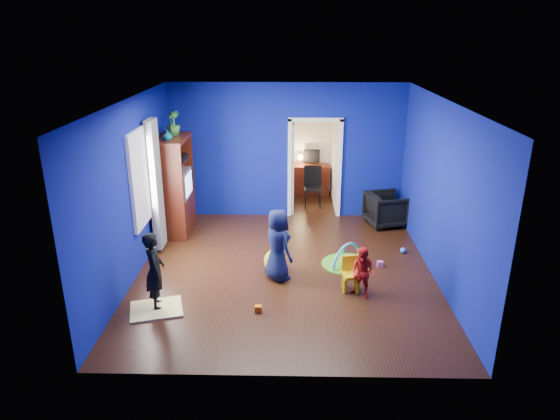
{
  "coord_description": "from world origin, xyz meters",
  "views": [
    {
      "loc": [
        0.08,
        -7.7,
        3.95
      ],
      "look_at": [
        -0.1,
        0.4,
        0.98
      ],
      "focal_mm": 32.0,
      "sensor_mm": 36.0,
      "label": 1
    }
  ],
  "objects_px": {
    "crt_tv": "(177,184)",
    "hopper_ball": "(275,261)",
    "toddler_red": "(363,273)",
    "play_mat": "(346,264)",
    "child_black": "(155,271)",
    "vase": "(168,135)",
    "armchair": "(386,209)",
    "study_desk": "(311,180)",
    "tv_armoire": "(175,186)",
    "kid_chair": "(351,276)",
    "child_navy": "(278,245)",
    "folding_chair": "(313,188)"
  },
  "relations": [
    {
      "from": "child_black",
      "to": "kid_chair",
      "type": "height_order",
      "value": "child_black"
    },
    {
      "from": "tv_armoire",
      "to": "play_mat",
      "type": "xyz_separation_m",
      "value": [
        3.3,
        -1.48,
        -0.97
      ]
    },
    {
      "from": "kid_chair",
      "to": "child_black",
      "type": "bearing_deg",
      "value": 177.76
    },
    {
      "from": "child_navy",
      "to": "tv_armoire",
      "type": "xyz_separation_m",
      "value": [
        -2.1,
        2.02,
        0.37
      ]
    },
    {
      "from": "crt_tv",
      "to": "vase",
      "type": "bearing_deg",
      "value": -97.59
    },
    {
      "from": "child_black",
      "to": "tv_armoire",
      "type": "height_order",
      "value": "tv_armoire"
    },
    {
      "from": "armchair",
      "to": "child_black",
      "type": "height_order",
      "value": "child_black"
    },
    {
      "from": "toddler_red",
      "to": "play_mat",
      "type": "xyz_separation_m",
      "value": [
        -0.12,
        1.1,
        -0.4
      ]
    },
    {
      "from": "tv_armoire",
      "to": "crt_tv",
      "type": "height_order",
      "value": "tv_armoire"
    },
    {
      "from": "child_black",
      "to": "hopper_ball",
      "type": "bearing_deg",
      "value": -72.67
    },
    {
      "from": "vase",
      "to": "study_desk",
      "type": "bearing_deg",
      "value": 44.82
    },
    {
      "from": "child_black",
      "to": "vase",
      "type": "bearing_deg",
      "value": -10.28
    },
    {
      "from": "tv_armoire",
      "to": "child_navy",
      "type": "bearing_deg",
      "value": -43.83
    },
    {
      "from": "toddler_red",
      "to": "play_mat",
      "type": "bearing_deg",
      "value": 130.88
    },
    {
      "from": "crt_tv",
      "to": "hopper_ball",
      "type": "height_order",
      "value": "crt_tv"
    },
    {
      "from": "toddler_red",
      "to": "study_desk",
      "type": "bearing_deg",
      "value": 131.62
    },
    {
      "from": "hopper_ball",
      "to": "study_desk",
      "type": "bearing_deg",
      "value": 79.79
    },
    {
      "from": "tv_armoire",
      "to": "play_mat",
      "type": "relative_size",
      "value": 2.22
    },
    {
      "from": "play_mat",
      "to": "crt_tv",
      "type": "bearing_deg",
      "value": 155.58
    },
    {
      "from": "tv_armoire",
      "to": "study_desk",
      "type": "height_order",
      "value": "tv_armoire"
    },
    {
      "from": "child_navy",
      "to": "play_mat",
      "type": "relative_size",
      "value": 1.38
    },
    {
      "from": "crt_tv",
      "to": "kid_chair",
      "type": "height_order",
      "value": "crt_tv"
    },
    {
      "from": "armchair",
      "to": "tv_armoire",
      "type": "relative_size",
      "value": 0.39
    },
    {
      "from": "kid_chair",
      "to": "folding_chair",
      "type": "relative_size",
      "value": 0.54
    },
    {
      "from": "crt_tv",
      "to": "hopper_ball",
      "type": "xyz_separation_m",
      "value": [
        2.01,
        -1.77,
        -0.82
      ]
    },
    {
      "from": "study_desk",
      "to": "tv_armoire",
      "type": "bearing_deg",
      "value": -138.41
    },
    {
      "from": "study_desk",
      "to": "toddler_red",
      "type": "bearing_deg",
      "value": -83.28
    },
    {
      "from": "child_black",
      "to": "vase",
      "type": "relative_size",
      "value": 6.18
    },
    {
      "from": "hopper_ball",
      "to": "folding_chair",
      "type": "distance_m",
      "value": 3.41
    },
    {
      "from": "child_black",
      "to": "toddler_red",
      "type": "bearing_deg",
      "value": -100.34
    },
    {
      "from": "armchair",
      "to": "kid_chair",
      "type": "bearing_deg",
      "value": 144.78
    },
    {
      "from": "child_navy",
      "to": "study_desk",
      "type": "height_order",
      "value": "child_navy"
    },
    {
      "from": "hopper_ball",
      "to": "play_mat",
      "type": "xyz_separation_m",
      "value": [
        1.25,
        0.29,
        -0.19
      ]
    },
    {
      "from": "armchair",
      "to": "child_navy",
      "type": "relative_size",
      "value": 0.63
    },
    {
      "from": "child_navy",
      "to": "kid_chair",
      "type": "bearing_deg",
      "value": -143.2
    },
    {
      "from": "hopper_ball",
      "to": "armchair",
      "type": "bearing_deg",
      "value": 44.24
    },
    {
      "from": "toddler_red",
      "to": "child_navy",
      "type": "bearing_deg",
      "value": -168.43
    },
    {
      "from": "armchair",
      "to": "hopper_ball",
      "type": "distance_m",
      "value": 3.17
    },
    {
      "from": "crt_tv",
      "to": "child_black",
      "type": "bearing_deg",
      "value": -84.59
    },
    {
      "from": "child_navy",
      "to": "vase",
      "type": "height_order",
      "value": "vase"
    },
    {
      "from": "child_black",
      "to": "folding_chair",
      "type": "relative_size",
      "value": 1.3
    },
    {
      "from": "toddler_red",
      "to": "crt_tv",
      "type": "height_order",
      "value": "crt_tv"
    },
    {
      "from": "child_black",
      "to": "play_mat",
      "type": "distance_m",
      "value": 3.38
    },
    {
      "from": "study_desk",
      "to": "folding_chair",
      "type": "relative_size",
      "value": 0.96
    },
    {
      "from": "hopper_ball",
      "to": "folding_chair",
      "type": "height_order",
      "value": "folding_chair"
    },
    {
      "from": "vase",
      "to": "folding_chair",
      "type": "relative_size",
      "value": 0.21
    },
    {
      "from": "tv_armoire",
      "to": "study_desk",
      "type": "distance_m",
      "value": 3.82
    },
    {
      "from": "tv_armoire",
      "to": "hopper_ball",
      "type": "bearing_deg",
      "value": -40.75
    },
    {
      "from": "play_mat",
      "to": "folding_chair",
      "type": "height_order",
      "value": "folding_chair"
    },
    {
      "from": "play_mat",
      "to": "folding_chair",
      "type": "bearing_deg",
      "value": 99.1
    }
  ]
}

